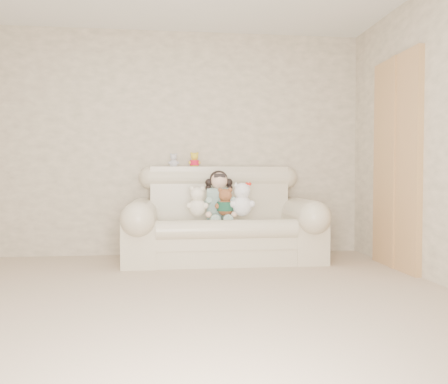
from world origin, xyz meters
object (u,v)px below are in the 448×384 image
(brown_teddy, at_px, (225,199))
(cream_teddy, at_px, (197,198))
(white_cat, at_px, (242,196))
(sofa, at_px, (223,213))
(seated_child, at_px, (219,195))

(brown_teddy, bearing_deg, cream_teddy, -173.44)
(white_cat, bearing_deg, cream_teddy, 162.42)
(sofa, relative_size, white_cat, 4.95)
(brown_teddy, distance_m, white_cat, 0.18)
(brown_teddy, xyz_separation_m, white_cat, (0.18, -0.04, 0.04))
(seated_child, height_order, brown_teddy, seated_child)
(brown_teddy, bearing_deg, white_cat, -6.50)
(cream_teddy, bearing_deg, brown_teddy, 17.21)
(sofa, height_order, seated_child, sofa)
(seated_child, xyz_separation_m, cream_teddy, (-0.25, -0.20, -0.02))
(brown_teddy, relative_size, cream_teddy, 0.95)
(sofa, bearing_deg, cream_teddy, -157.38)
(white_cat, xyz_separation_m, cream_teddy, (-0.47, 0.03, -0.03))
(sofa, height_order, white_cat, sofa)
(cream_teddy, bearing_deg, white_cat, 12.31)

